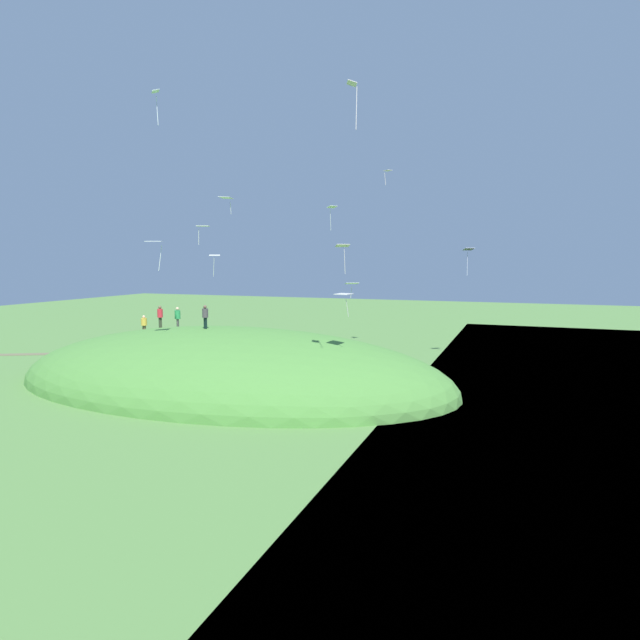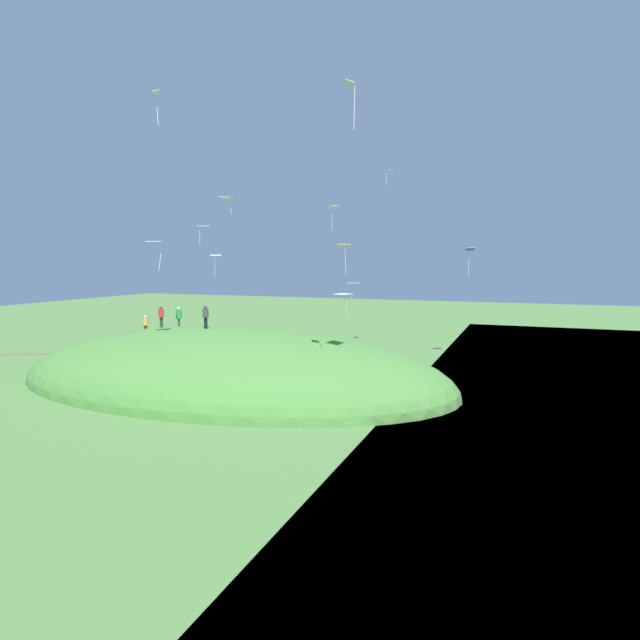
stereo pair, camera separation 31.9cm
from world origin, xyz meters
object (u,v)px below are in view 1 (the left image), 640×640
object	(u,v)px
kite_4	(156,96)
kite_8	(352,284)
person_on_hilltop	(144,323)
kite_9	(155,243)
kite_10	(344,295)
kite_0	(353,89)
kite_2	(215,257)
person_watching_kites	(205,314)
person_walking_path	(160,314)
kite_5	(468,251)
person_near_shore	(178,316)
kite_3	(226,198)
kite_7	(332,209)
kite_1	(343,247)
kite_11	(203,227)
kite_6	(388,171)

from	to	relation	value
kite_4	kite_8	world-z (taller)	kite_4
kite_4	person_on_hilltop	bearing A→B (deg)	-45.74
kite_9	kite_10	size ratio (longest dim) A/B	1.39
kite_0	kite_2	bearing A→B (deg)	-41.28
kite_9	person_watching_kites	bearing A→B (deg)	-108.29
person_walking_path	kite_9	distance (m)	9.33
person_watching_kites	kite_4	world-z (taller)	kite_4
person_walking_path	kite_5	size ratio (longest dim) A/B	0.74
kite_5	kite_4	bearing A→B (deg)	49.09
person_near_shore	kite_2	xyz separation A→B (m)	(-2.63, -1.50, 4.72)
person_on_hilltop	kite_3	distance (m)	14.54
kite_7	kite_2	bearing A→B (deg)	58.52
kite_1	kite_3	size ratio (longest dim) A/B	1.86
kite_0	person_near_shore	bearing A→B (deg)	-33.90
kite_2	kite_11	size ratio (longest dim) A/B	1.21
kite_0	kite_3	distance (m)	14.27
kite_1	kite_4	xyz separation A→B (m)	(7.44, 13.08, 8.69)
kite_5	kite_8	distance (m)	10.25
person_walking_path	kite_1	xyz separation A→B (m)	(-12.62, -6.54, 5.15)
person_watching_kites	kite_1	bearing A→B (deg)	71.11
kite_3	kite_5	size ratio (longest dim) A/B	0.55
person_walking_path	kite_9	xyz separation A→B (m)	(-4.54, 6.29, 5.19)
kite_9	kite_4	bearing A→B (deg)	158.52
person_watching_kites	kite_1	xyz separation A→B (m)	(-6.88, -9.20, 4.70)
person_near_shore	kite_4	size ratio (longest dim) A/B	0.88
person_walking_path	person_near_shore	xyz separation A→B (m)	(-0.10, -2.10, -0.31)
kite_5	person_watching_kites	bearing A→B (deg)	43.56
kite_0	kite_3	bearing A→B (deg)	-35.54
kite_8	kite_3	bearing A→B (deg)	60.32
person_on_hilltop	person_near_shore	distance (m)	3.26
kite_2	kite_3	size ratio (longest dim) A/B	1.42
kite_6	kite_2	bearing A→B (deg)	38.43
person_on_hilltop	kite_5	bearing A→B (deg)	-151.76
kite_3	kite_5	bearing A→B (deg)	-134.15
kite_0	kite_4	bearing A→B (deg)	-15.74
person_watching_kites	kite_10	distance (m)	10.72
kite_3	kite_11	xyz separation A→B (m)	(4.97, -4.81, -1.51)
person_near_shore	kite_8	distance (m)	14.31
person_on_hilltop	kite_4	bearing A→B (deg)	139.37
person_walking_path	kite_5	distance (m)	25.50
kite_0	kite_8	size ratio (longest dim) A/B	1.63
kite_2	person_near_shore	bearing A→B (deg)	29.61
person_watching_kites	person_on_hilltop	bearing A→B (deg)	170.41
person_walking_path	kite_3	bearing A→B (deg)	115.16
kite_3	kite_7	distance (m)	16.37
kite_3	kite_8	bearing A→B (deg)	-119.68
kite_3	kite_4	bearing A→B (deg)	63.24
person_walking_path	kite_6	world-z (taller)	kite_6
kite_10	person_watching_kites	bearing A→B (deg)	-8.21
kite_3	kite_11	world-z (taller)	kite_3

